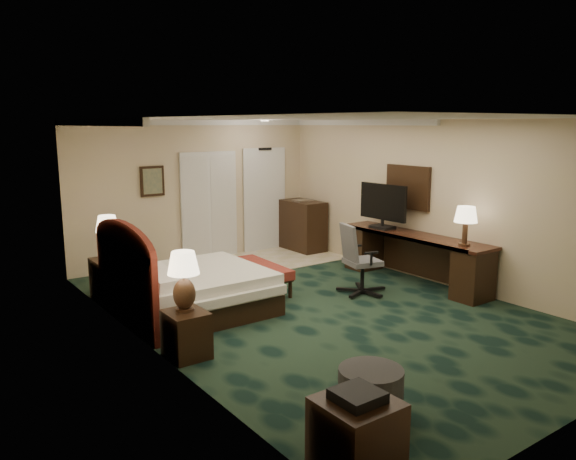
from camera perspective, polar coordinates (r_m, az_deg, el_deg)
floor at (r=8.17m, az=3.05°, el=-8.05°), size 5.00×7.50×0.00m
ceiling at (r=7.73m, az=3.26°, el=11.25°), size 5.00×7.50×0.00m
wall_back at (r=10.98m, az=-9.30°, el=3.92°), size 5.00×0.00×2.70m
wall_left at (r=6.58m, az=-14.01°, el=-0.80°), size 0.00×7.50×2.70m
wall_right at (r=9.60m, az=14.84°, el=2.73°), size 0.00×7.50×2.70m
crown_molding at (r=7.73m, az=3.25°, el=10.88°), size 5.00×7.50×0.10m
tile_patch at (r=10.93m, az=-2.85°, el=-3.15°), size 3.20×1.70×0.01m
headboard at (r=7.66m, az=-16.20°, el=-4.29°), size 0.12×2.00×1.40m
entry_door at (r=11.76m, az=-2.43°, el=3.03°), size 1.02×0.06×2.18m
closet_doors at (r=11.09m, az=-8.01°, el=2.46°), size 1.20×0.06×2.10m
wall_art at (r=10.54m, az=-13.63°, el=4.85°), size 0.45×0.06×0.55m
wall_mirror at (r=9.93m, az=12.07°, el=4.27°), size 0.05×0.95×0.75m
bed at (r=8.08m, az=-9.36°, el=-6.18°), size 1.87×1.74×0.59m
nightstand_near at (r=6.61m, az=-10.29°, el=-10.38°), size 0.43×0.49×0.54m
nightstand_far at (r=8.96m, az=-17.54°, el=-4.77°), size 0.50×0.57×0.62m
lamp_near at (r=6.47m, az=-10.53°, el=-5.13°), size 0.43×0.43×0.69m
lamp_far at (r=8.87m, az=-17.82°, el=-0.69°), size 0.40×0.40×0.66m
bed_bench at (r=8.96m, az=-2.81°, el=-4.85°), size 0.52×1.34×0.45m
ottoman at (r=5.42m, az=8.38°, el=-15.88°), size 0.79×0.79×0.43m
side_table at (r=4.55m, az=6.98°, el=-20.19°), size 0.56×0.56×0.60m
desk at (r=9.62m, az=12.63°, el=-2.85°), size 0.62×2.86×0.82m
tv at (r=9.89m, az=9.62°, el=2.38°), size 0.13×1.01×0.78m
desk_lamp at (r=8.82m, az=17.57°, el=0.42°), size 0.39×0.39×0.60m
desk_chair at (r=8.83m, az=7.60°, el=-2.91°), size 0.78×0.75×1.12m
minibar at (r=11.78m, az=1.53°, el=0.45°), size 0.55×0.99×1.05m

